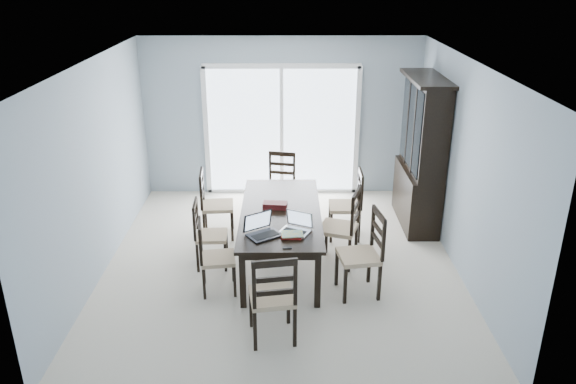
# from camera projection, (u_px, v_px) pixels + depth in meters

# --- Properties ---
(floor) EXTENTS (5.00, 5.00, 0.00)m
(floor) POSITION_uv_depth(u_px,v_px,m) (281.00, 263.00, 7.34)
(floor) COLOR beige
(floor) RESTS_ON ground
(ceiling) EXTENTS (5.00, 5.00, 0.00)m
(ceiling) POSITION_uv_depth(u_px,v_px,m) (280.00, 62.00, 6.36)
(ceiling) COLOR white
(ceiling) RESTS_ON back_wall
(back_wall) EXTENTS (4.50, 0.02, 2.60)m
(back_wall) POSITION_uv_depth(u_px,v_px,m) (282.00, 117.00, 9.16)
(back_wall) COLOR #909FAB
(back_wall) RESTS_ON floor
(wall_left) EXTENTS (0.02, 5.00, 2.60)m
(wall_left) POSITION_uv_depth(u_px,v_px,m) (96.00, 170.00, 6.84)
(wall_left) COLOR #909FAB
(wall_left) RESTS_ON floor
(wall_right) EXTENTS (0.02, 5.00, 2.60)m
(wall_right) POSITION_uv_depth(u_px,v_px,m) (464.00, 169.00, 6.86)
(wall_right) COLOR #909FAB
(wall_right) RESTS_ON floor
(balcony) EXTENTS (4.50, 2.00, 0.10)m
(balcony) POSITION_uv_depth(u_px,v_px,m) (282.00, 174.00, 10.60)
(balcony) COLOR gray
(balcony) RESTS_ON ground
(railing) EXTENTS (4.50, 0.06, 1.10)m
(railing) POSITION_uv_depth(u_px,v_px,m) (282.00, 128.00, 11.30)
(railing) COLOR #99999E
(railing) RESTS_ON balcony
(dining_table) EXTENTS (1.00, 2.20, 0.75)m
(dining_table) POSITION_uv_depth(u_px,v_px,m) (281.00, 216.00, 7.09)
(dining_table) COLOR black
(dining_table) RESTS_ON floor
(china_hutch) EXTENTS (0.50, 1.38, 2.20)m
(china_hutch) POSITION_uv_depth(u_px,v_px,m) (421.00, 155.00, 8.10)
(china_hutch) COLOR black
(china_hutch) RESTS_ON floor
(sliding_door) EXTENTS (2.52, 0.05, 2.18)m
(sliding_door) POSITION_uv_depth(u_px,v_px,m) (282.00, 130.00, 9.22)
(sliding_door) COLOR silver
(sliding_door) RESTS_ON floor
(chair_left_near) EXTENTS (0.45, 0.44, 1.04)m
(chair_left_near) POSITION_uv_depth(u_px,v_px,m) (210.00, 249.00, 6.52)
(chair_left_near) COLOR black
(chair_left_near) RESTS_ON floor
(chair_left_mid) EXTENTS (0.42, 0.40, 1.03)m
(chair_left_mid) POSITION_uv_depth(u_px,v_px,m) (204.00, 227.00, 7.09)
(chair_left_mid) COLOR black
(chair_left_mid) RESTS_ON floor
(chair_left_far) EXTENTS (0.47, 0.46, 1.14)m
(chair_left_far) POSITION_uv_depth(u_px,v_px,m) (210.00, 197.00, 7.86)
(chair_left_far) COLOR black
(chair_left_far) RESTS_ON floor
(chair_right_near) EXTENTS (0.53, 0.51, 1.19)m
(chair_right_near) POSITION_uv_depth(u_px,v_px,m) (368.00, 244.00, 6.47)
(chair_right_near) COLOR black
(chair_right_near) RESTS_ON floor
(chair_right_mid) EXTENTS (0.58, 0.57, 1.20)m
(chair_right_mid) POSITION_uv_depth(u_px,v_px,m) (346.00, 219.00, 7.11)
(chair_right_mid) COLOR black
(chair_right_mid) RESTS_ON floor
(chair_right_far) EXTENTS (0.45, 0.44, 1.14)m
(chair_right_far) POSITION_uv_depth(u_px,v_px,m) (352.00, 197.00, 7.84)
(chair_right_far) COLOR black
(chair_right_far) RESTS_ON floor
(chair_end_near) EXTENTS (0.51, 0.52, 1.19)m
(chair_end_near) POSITION_uv_depth(u_px,v_px,m) (273.00, 290.00, 5.58)
(chair_end_near) COLOR black
(chair_end_near) RESTS_ON floor
(chair_end_far) EXTENTS (0.50, 0.51, 1.12)m
(chair_end_far) POSITION_uv_depth(u_px,v_px,m) (281.00, 177.00, 8.61)
(chair_end_far) COLOR black
(chair_end_far) RESTS_ON floor
(laptop_dark) EXTENTS (0.45, 0.41, 0.25)m
(laptop_dark) POSITION_uv_depth(u_px,v_px,m) (265.00, 231.00, 6.38)
(laptop_dark) COLOR black
(laptop_dark) RESTS_ON dining_table
(laptop_silver) EXTENTS (0.40, 0.35, 0.23)m
(laptop_silver) POSITION_uv_depth(u_px,v_px,m) (295.00, 228.00, 6.47)
(laptop_silver) COLOR #BABABC
(laptop_silver) RESTS_ON dining_table
(book_stack) EXTENTS (0.26, 0.21, 0.04)m
(book_stack) POSITION_uv_depth(u_px,v_px,m) (292.00, 235.00, 6.38)
(book_stack) COLOR maroon
(book_stack) RESTS_ON dining_table
(cell_phone) EXTENTS (0.10, 0.05, 0.01)m
(cell_phone) POSITION_uv_depth(u_px,v_px,m) (287.00, 248.00, 6.13)
(cell_phone) COLOR black
(cell_phone) RESTS_ON dining_table
(game_box) EXTENTS (0.32, 0.18, 0.08)m
(game_box) POSITION_uv_depth(u_px,v_px,m) (275.00, 205.00, 7.12)
(game_box) COLOR #460E11
(game_box) RESTS_ON dining_table
(hot_tub) EXTENTS (2.13, 1.99, 0.93)m
(hot_tub) POSITION_uv_depth(u_px,v_px,m) (268.00, 148.00, 10.38)
(hot_tub) COLOR brown
(hot_tub) RESTS_ON balcony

